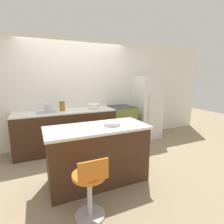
{
  "coord_description": "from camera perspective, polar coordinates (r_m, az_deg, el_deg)",
  "views": [
    {
      "loc": [
        -0.96,
        -3.64,
        1.67
      ],
      "look_at": [
        0.49,
        -0.41,
        0.96
      ],
      "focal_mm": 28.0,
      "sensor_mm": 36.0,
      "label": 1
    }
  ],
  "objects": [
    {
      "name": "oven_range",
      "position": [
        4.64,
        3.06,
        -3.81
      ],
      "size": [
        0.61,
        0.66,
        0.92
      ],
      "color": "olive",
      "rests_on": "ground_plane"
    },
    {
      "name": "ground_plane",
      "position": [
        4.12,
        -8.79,
        -12.75
      ],
      "size": [
        14.0,
        14.0,
        0.0
      ],
      "primitive_type": "plane",
      "color": "#998466"
    },
    {
      "name": "stool_chair",
      "position": [
        2.23,
        -7.17,
        -23.22
      ],
      "size": [
        0.4,
        0.4,
        0.81
      ],
      "color": "#B7B7BC",
      "rests_on": "ground_plane"
    },
    {
      "name": "refrigerator",
      "position": [
        4.97,
        11.35,
        1.62
      ],
      "size": [
        0.64,
        0.67,
        1.71
      ],
      "color": "silver",
      "rests_on": "ground_plane"
    },
    {
      "name": "wall_back",
      "position": [
        4.45,
        -11.69,
        6.32
      ],
      "size": [
        8.0,
        0.06,
        2.6
      ],
      "color": "white",
      "rests_on": "ground_plane"
    },
    {
      "name": "kettle",
      "position": [
        4.09,
        -20.16,
        1.18
      ],
      "size": [
        0.18,
        0.18,
        0.19
      ],
      "color": "silver",
      "rests_on": "back_counter"
    },
    {
      "name": "back_counter",
      "position": [
        4.21,
        -14.64,
        -5.79
      ],
      "size": [
        2.23,
        0.64,
        0.92
      ],
      "color": "#422819",
      "rests_on": "ground_plane"
    },
    {
      "name": "fruit_bowl",
      "position": [
        2.79,
        -0.02,
        -3.67
      ],
      "size": [
        0.28,
        0.28,
        0.06
      ],
      "color": "white",
      "rests_on": "kitchen_island"
    },
    {
      "name": "mixing_bowl",
      "position": [
        4.29,
        -6.05,
        1.98
      ],
      "size": [
        0.28,
        0.28,
        0.11
      ],
      "color": "white",
      "rests_on": "back_counter"
    },
    {
      "name": "canister_jar",
      "position": [
        4.12,
        -15.99,
        1.88
      ],
      "size": [
        0.13,
        0.13,
        0.2
      ],
      "color": "#9E6623",
      "rests_on": "back_counter"
    },
    {
      "name": "kitchen_island",
      "position": [
        2.88,
        -4.66,
        -13.52
      ],
      "size": [
        1.59,
        0.71,
        0.92
      ],
      "color": "#422819",
      "rests_on": "ground_plane"
    }
  ]
}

